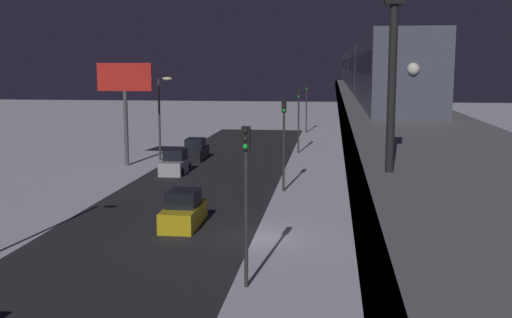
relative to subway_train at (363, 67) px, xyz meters
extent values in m
plane|color=silver|center=(6.66, 29.46, -8.51)|extent=(240.00, 240.00, 0.00)
cube|color=#28282D|center=(12.25, 29.46, -8.50)|extent=(11.00, 106.83, 0.01)
cube|color=slate|center=(0.00, 29.46, -2.18)|extent=(5.00, 106.83, 0.80)
cube|color=#38383D|center=(2.38, 29.46, -2.18)|extent=(0.24, 104.69, 0.80)
cylinder|color=slate|center=(0.00, -16.32, -5.54)|extent=(1.40, 1.40, 5.93)
cylinder|color=slate|center=(0.00, -1.06, -5.54)|extent=(1.40, 1.40, 5.93)
cylinder|color=slate|center=(0.00, 14.20, -5.54)|extent=(1.40, 1.40, 5.93)
cylinder|color=slate|center=(0.00, 29.46, -5.54)|extent=(1.40, 1.40, 5.93)
cylinder|color=slate|center=(0.00, 44.73, -5.54)|extent=(1.40, 1.40, 5.93)
cube|color=#4C5160|center=(0.00, 27.90, -0.08)|extent=(2.90, 18.00, 3.40)
cube|color=black|center=(0.00, 27.90, 0.33)|extent=(2.94, 16.20, 0.90)
cube|color=#4C5160|center=(0.00, 9.30, -0.08)|extent=(2.90, 18.00, 3.40)
cube|color=black|center=(0.00, 9.30, 0.33)|extent=(2.94, 16.20, 0.90)
cube|color=#4C5160|center=(0.00, -9.30, -0.08)|extent=(2.90, 18.00, 3.40)
cube|color=black|center=(0.00, -9.30, 0.33)|extent=(2.94, 16.20, 0.90)
cube|color=#4C5160|center=(0.00, -27.90, -0.08)|extent=(2.90, 18.00, 3.40)
cube|color=black|center=(0.00, -27.90, 0.33)|extent=(2.94, 16.20, 0.90)
sphere|color=white|center=(0.00, 36.95, 0.09)|extent=(0.44, 0.44, 0.44)
cylinder|color=black|center=(1.80, 48.39, -0.18)|extent=(0.16, 0.16, 3.20)
cube|color=#B2B2B7|center=(15.45, 11.06, -7.96)|extent=(1.80, 4.18, 1.10)
cube|color=black|center=(15.45, 11.06, -6.97)|extent=(1.58, 2.01, 0.87)
cylinder|color=black|center=(14.59, 12.35, -8.19)|extent=(0.20, 0.64, 0.64)
cylinder|color=black|center=(16.30, 12.35, -8.19)|extent=(0.20, 0.64, 0.64)
cylinder|color=black|center=(14.59, 9.76, -8.19)|extent=(0.20, 0.64, 0.64)
cylinder|color=black|center=(16.30, 9.76, -8.19)|extent=(0.20, 0.64, 0.64)
cube|color=black|center=(15.45, 3.51, -7.96)|extent=(1.80, 4.39, 1.10)
cube|color=black|center=(15.45, 3.51, -6.97)|extent=(1.58, 2.11, 0.87)
cube|color=gold|center=(10.85, 27.53, -7.96)|extent=(1.80, 4.37, 1.10)
cube|color=black|center=(10.85, 27.53, -6.97)|extent=(1.58, 2.10, 0.87)
cylinder|color=#2D2D2D|center=(6.15, 36.62, -5.76)|extent=(0.16, 0.16, 5.50)
cube|color=black|center=(6.15, 36.62, -2.56)|extent=(0.32, 0.32, 0.90)
sphere|color=black|center=(6.15, 36.80, -2.26)|extent=(0.20, 0.20, 0.20)
sphere|color=black|center=(6.15, 36.80, -2.56)|extent=(0.20, 0.20, 0.20)
sphere|color=#19E53F|center=(6.15, 36.80, -2.86)|extent=(0.20, 0.20, 0.20)
cylinder|color=#2D2D2D|center=(6.15, 17.35, -5.76)|extent=(0.16, 0.16, 5.50)
cube|color=black|center=(6.15, 17.35, -2.56)|extent=(0.32, 0.32, 0.90)
sphere|color=black|center=(6.15, 17.53, -2.26)|extent=(0.20, 0.20, 0.20)
sphere|color=black|center=(6.15, 17.53, -2.56)|extent=(0.20, 0.20, 0.20)
sphere|color=#19E53F|center=(6.15, 17.53, -2.86)|extent=(0.20, 0.20, 0.20)
cylinder|color=#2D2D2D|center=(6.15, -1.93, -5.76)|extent=(0.16, 0.16, 5.50)
cube|color=black|center=(6.15, -1.93, -2.56)|extent=(0.32, 0.32, 0.90)
sphere|color=black|center=(6.15, -1.75, -2.26)|extent=(0.20, 0.20, 0.20)
sphere|color=black|center=(6.15, -1.75, -2.56)|extent=(0.20, 0.20, 0.20)
sphere|color=#19E53F|center=(6.15, -1.75, -2.86)|extent=(0.20, 0.20, 0.20)
cylinder|color=#2D2D2D|center=(6.15, -21.20, -5.76)|extent=(0.16, 0.16, 5.50)
cube|color=black|center=(6.15, -21.20, -2.56)|extent=(0.32, 0.32, 0.90)
sphere|color=black|center=(6.15, -21.02, -2.26)|extent=(0.20, 0.20, 0.20)
sphere|color=black|center=(6.15, -21.02, -2.56)|extent=(0.20, 0.20, 0.20)
sphere|color=#19E53F|center=(6.15, -21.02, -2.86)|extent=(0.20, 0.20, 0.20)
cylinder|color=#4C4C51|center=(20.65, 7.66, -5.26)|extent=(0.36, 0.36, 6.50)
cube|color=red|center=(20.65, 7.66, -0.81)|extent=(4.80, 0.30, 2.40)
cylinder|color=#38383D|center=(18.55, 4.46, -4.76)|extent=(0.20, 0.20, 7.50)
ellipsoid|color=#F4E5B2|center=(17.75, 4.46, -1.01)|extent=(0.90, 0.44, 0.30)
camera|label=1|loc=(2.90, 60.33, 0.23)|focal=44.08mm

